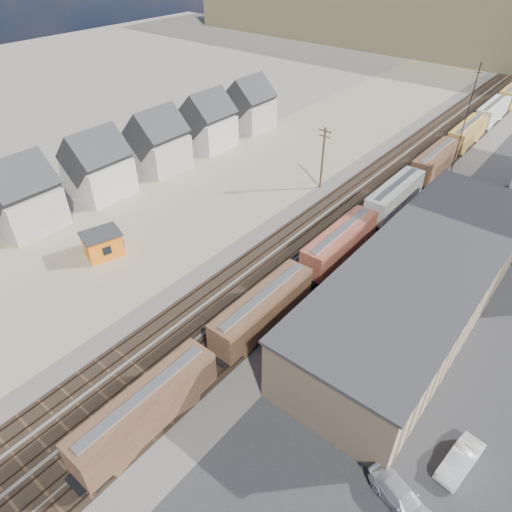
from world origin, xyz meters
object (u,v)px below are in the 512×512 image
Objects in this scene: freight_train at (416,177)px; maintenance_shed at (103,244)px; utility_pole_north at (323,157)px; parked_car_white at (460,460)px; parked_car_silver at (401,498)px; parked_car_blue at (508,251)px.

freight_train is 47.03m from maintenance_shed.
parked_car_white is at bearing -43.94° from utility_pole_north.
maintenance_shed is 43.00m from parked_car_silver.
utility_pole_north reaches higher than freight_train.
utility_pole_north reaches higher than parked_car_blue.
utility_pole_north is 49.32m from parked_car_silver.
maintenance_shed is at bearing -171.83° from parked_car_white.
parked_car_blue is (-5.06, 31.94, -0.10)m from parked_car_white.
parked_car_silver is at bearing -6.75° from maintenance_shed.
freight_train is 22.14× the size of parked_car_silver.
parked_car_blue is at bearing -0.84° from utility_pole_north.
utility_pole_north is at bearing 143.61° from parked_car_white.
maintenance_shed is 1.05× the size of parked_car_blue.
freight_train is 22.86× the size of parked_car_blue.
parked_car_white reaches higher than parked_car_silver.
maintenance_shed is 51.49m from parked_car_blue.
utility_pole_north is at bearing -147.85° from freight_train.
freight_train is at bearing 32.15° from utility_pole_north.
parked_car_white is 0.96× the size of parked_car_blue.
freight_train is at bearing 59.65° from maintenance_shed.
parked_car_white is (33.58, -32.36, -4.47)m from utility_pole_north.
parked_car_silver is 37.58m from parked_car_blue.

